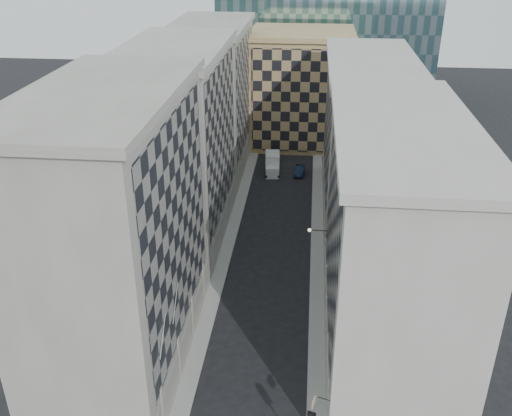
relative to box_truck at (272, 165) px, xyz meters
The scene contains 13 objects.
sidewalk_west 23.81m from the box_truck, 98.67° to the right, with size 1.50×100.00×0.15m, color gray.
sidewalk_east 24.54m from the box_truck, 73.61° to the right, with size 1.50×100.00×0.15m, color gray.
bldg_left_a 44.77m from the box_truck, 102.23° to the right, with size 10.80×22.80×23.70m.
bldg_left_b 24.65m from the box_truck, 114.19° to the right, with size 10.80×22.80×22.70m.
bldg_left_c 13.38m from the box_truck, behind, with size 10.80×22.80×21.70m.
bldg_right_a 41.51m from the box_truck, 71.96° to the right, with size 10.80×26.80×20.70m.
bldg_right_b 19.09m from the box_truck, 42.51° to the right, with size 10.80×28.80×19.70m.
tan_block 16.96m from the box_truck, 75.70° to the left, with size 16.80×14.80×18.80m.
flagpoles_left 48.18m from the box_truck, 95.09° to the right, with size 0.10×6.33×2.33m.
bracket_lamp 30.53m from the box_truck, 78.43° to the right, with size 1.98×0.36×0.36m.
box_truck is the anchor object (origin of this frame).
dark_car 4.23m from the box_truck, ahead, with size 1.37×3.92×1.29m, color #0E1C36.
shop_sign 51.01m from the box_truck, 82.53° to the right, with size 1.25×0.72×0.81m.
Camera 1 is at (3.79, -27.09, 33.94)m, focal length 40.00 mm.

